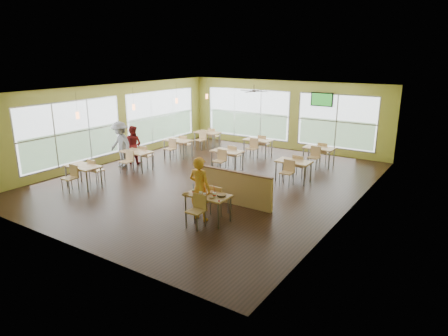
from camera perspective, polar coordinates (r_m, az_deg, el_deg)
The scene contains 20 objects.
room at distance 13.99m, azimuth -1.86°, elevation 4.52°, with size 12.00×12.04×3.20m.
window_bays at distance 17.99m, azimuth -3.11°, elevation 6.70°, with size 9.24×10.24×2.38m.
main_table at distance 10.78m, azimuth -2.32°, elevation -4.40°, with size 1.22×1.52×0.87m.
half_wall_divider at distance 11.95m, azimuth 1.74°, elevation -2.85°, with size 2.40×0.14×1.04m.
dining_tables at distance 16.15m, azimuth -1.37°, elevation 2.58°, with size 6.92×8.72×0.87m.
pendant_lights at distance 16.37m, azimuth -9.80°, elevation 9.02°, with size 0.11×7.31×0.86m.
ceiling_fan at distance 16.31m, azimuth 4.30°, elevation 10.92°, with size 1.25×1.25×0.29m.
tv_backwall at distance 18.25m, azimuth 13.81°, elevation 9.49°, with size 1.00×0.07×0.60m.
man_plaid at distance 10.77m, azimuth -3.47°, elevation -2.97°, with size 0.65×0.43×1.78m, color orange.
patron_maroon at distance 16.84m, azimuth -12.86°, elevation 3.28°, with size 0.77×0.60×1.57m, color maroon.
patron_grey at distance 16.36m, azimuth -14.56°, elevation 3.27°, with size 1.19×0.68×1.84m, color slate.
cup_blue at distance 10.81m, azimuth -4.38°, elevation -3.36°, with size 0.08×0.08×0.30m.
cup_yellow at distance 10.56m, azimuth -3.34°, elevation -3.74°, with size 0.10×0.10×0.37m.
cup_red_near at distance 10.50m, azimuth -2.79°, elevation -3.90°, with size 0.09×0.09×0.33m.
cup_red_far at distance 10.49m, azimuth -1.38°, elevation -3.86°, with size 0.10×0.10×0.36m.
food_basket at distance 10.57m, azimuth -0.36°, elevation -3.91°, with size 0.27×0.27×0.06m.
ketchup_cup at distance 10.25m, azimuth -0.72°, elevation -4.72°, with size 0.05×0.05×0.02m, color #93040A.
wrapper_left at distance 10.83m, azimuth -5.44°, elevation -3.56°, with size 0.17×0.15×0.04m, color #A3814F.
wrapper_mid at distance 10.80m, azimuth -1.62°, elevation -3.53°, with size 0.21×0.19×0.05m, color #A3814F.
wrapper_right at distance 10.44m, azimuth -1.76°, elevation -4.29°, with size 0.14×0.13×0.04m, color #A3814F.
Camera 1 is at (7.92, -11.18, 4.40)m, focal length 32.00 mm.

